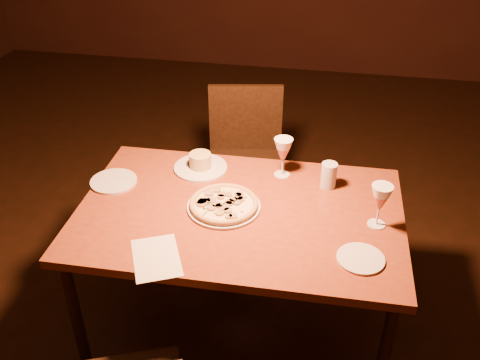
# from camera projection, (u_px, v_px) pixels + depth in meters

# --- Properties ---
(floor) EXTENTS (7.00, 7.00, 0.00)m
(floor) POSITION_uv_depth(u_px,v_px,m) (196.00, 331.00, 2.58)
(floor) COLOR black
(floor) RESTS_ON ground
(dining_table) EXTENTS (1.35, 0.88, 0.72)m
(dining_table) POSITION_uv_depth(u_px,v_px,m) (239.00, 222.00, 2.24)
(dining_table) COLOR brown
(dining_table) RESTS_ON floor
(chair_far) EXTENTS (0.48, 0.48, 0.86)m
(chair_far) POSITION_uv_depth(u_px,v_px,m) (245.00, 156.00, 3.03)
(chair_far) COLOR black
(chair_far) RESTS_ON floor
(pizza_plate) EXTENTS (0.31, 0.31, 0.03)m
(pizza_plate) POSITION_uv_depth(u_px,v_px,m) (224.00, 204.00, 2.21)
(pizza_plate) COLOR silver
(pizza_plate) RESTS_ON dining_table
(ramekin_saucer) EXTENTS (0.25, 0.25, 0.08)m
(ramekin_saucer) POSITION_uv_depth(u_px,v_px,m) (200.00, 164.00, 2.46)
(ramekin_saucer) COLOR silver
(ramekin_saucer) RESTS_ON dining_table
(wine_glass_far) EXTENTS (0.08, 0.08, 0.19)m
(wine_glass_far) POSITION_uv_depth(u_px,v_px,m) (283.00, 157.00, 2.38)
(wine_glass_far) COLOR #C15E50
(wine_glass_far) RESTS_ON dining_table
(wine_glass_right) EXTENTS (0.08, 0.08, 0.18)m
(wine_glass_right) POSITION_uv_depth(u_px,v_px,m) (379.00, 206.00, 2.07)
(wine_glass_right) COLOR #C15E50
(wine_glass_right) RESTS_ON dining_table
(water_tumbler) EXTENTS (0.07, 0.07, 0.12)m
(water_tumbler) POSITION_uv_depth(u_px,v_px,m) (329.00, 175.00, 2.32)
(water_tumbler) COLOR #B2BAC2
(water_tumbler) RESTS_ON dining_table
(side_plate_left) EXTENTS (0.21, 0.21, 0.01)m
(side_plate_left) POSITION_uv_depth(u_px,v_px,m) (114.00, 181.00, 2.38)
(side_plate_left) COLOR silver
(side_plate_left) RESTS_ON dining_table
(side_plate_near) EXTENTS (0.18, 0.18, 0.01)m
(side_plate_near) POSITION_uv_depth(u_px,v_px,m) (361.00, 259.00, 1.95)
(side_plate_near) COLOR silver
(side_plate_near) RESTS_ON dining_table
(menu_card) EXTENTS (0.25, 0.29, 0.00)m
(menu_card) POSITION_uv_depth(u_px,v_px,m) (156.00, 258.00, 1.96)
(menu_card) COLOR beige
(menu_card) RESTS_ON dining_table
(pendant_light) EXTENTS (0.12, 0.12, 0.12)m
(pendant_light) POSITION_uv_depth(u_px,v_px,m) (239.00, 4.00, 1.75)
(pendant_light) COLOR #FF8347
(pendant_light) RESTS_ON ceiling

